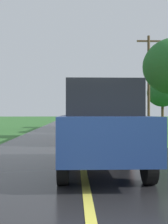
% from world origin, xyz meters
% --- Properties ---
extents(banana_truck_near, '(2.38, 5.82, 2.80)m').
position_xyz_m(banana_truck_near, '(0.79, 11.73, 1.46)').
color(banana_truck_near, '#2D2D30').
rests_on(banana_truck_near, road_surface).
extents(banana_truck_far, '(2.38, 5.81, 2.80)m').
position_xyz_m(banana_truck_far, '(0.66, 22.12, 1.46)').
color(banana_truck_far, '#2D2D30').
rests_on(banana_truck_far, road_surface).
extents(utility_pole_roadside, '(1.77, 0.20, 7.12)m').
position_xyz_m(utility_pole_roadside, '(5.34, 18.96, 3.82)').
color(utility_pole_roadside, brown).
rests_on(utility_pole_roadside, ground).
extents(roadside_tree_mid_right, '(3.23, 3.23, 4.89)m').
position_xyz_m(roadside_tree_mid_right, '(9.00, 27.50, 3.42)').
color(roadside_tree_mid_right, '#4C3823').
rests_on(roadside_tree_mid_right, ground).
extents(following_car, '(1.74, 4.10, 1.92)m').
position_xyz_m(following_car, '(0.37, 3.91, 1.07)').
color(following_car, navy).
rests_on(following_car, road_surface).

